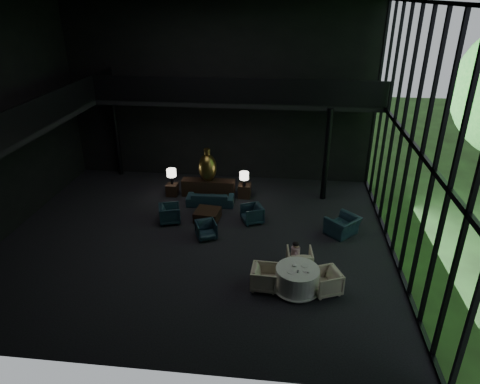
# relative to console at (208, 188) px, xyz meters

# --- Properties ---
(floor) EXTENTS (14.00, 12.00, 0.02)m
(floor) POSITION_rel_console_xyz_m (0.22, -3.73, -0.37)
(floor) COLOR black
(floor) RESTS_ON ground
(ceiling) EXTENTS (14.00, 12.00, 0.02)m
(ceiling) POSITION_rel_console_xyz_m (0.22, -3.73, 7.63)
(ceiling) COLOR black
(ceiling) RESTS_ON ground
(wall_back) EXTENTS (14.00, 0.04, 8.00)m
(wall_back) POSITION_rel_console_xyz_m (0.22, 2.27, 3.63)
(wall_back) COLOR black
(wall_back) RESTS_ON ground
(wall_front) EXTENTS (14.00, 0.04, 8.00)m
(wall_front) POSITION_rel_console_xyz_m (0.22, -9.73, 3.63)
(wall_front) COLOR black
(wall_front) RESTS_ON ground
(curtain_wall) EXTENTS (0.20, 12.00, 8.00)m
(curtain_wall) POSITION_rel_console_xyz_m (7.17, -3.73, 3.63)
(curtain_wall) COLOR black
(curtain_wall) RESTS_ON ground
(mezzanine_left) EXTENTS (2.00, 12.00, 0.25)m
(mezzanine_left) POSITION_rel_console_xyz_m (-5.78, -3.73, 3.63)
(mezzanine_left) COLOR black
(mezzanine_left) RESTS_ON wall_left
(mezzanine_back) EXTENTS (12.00, 2.00, 0.25)m
(mezzanine_back) POSITION_rel_console_xyz_m (1.22, 1.27, 3.63)
(mezzanine_back) COLOR black
(mezzanine_back) RESTS_ON wall_back
(railing_left) EXTENTS (0.06, 12.00, 1.00)m
(railing_left) POSITION_rel_console_xyz_m (-4.78, -3.73, 4.23)
(railing_left) COLOR black
(railing_left) RESTS_ON mezzanine_left
(railing_back) EXTENTS (12.00, 0.06, 1.00)m
(railing_back) POSITION_rel_console_xyz_m (1.22, 0.27, 4.23)
(railing_back) COLOR black
(railing_back) RESTS_ON mezzanine_back
(column_nw) EXTENTS (0.24, 0.24, 4.00)m
(column_nw) POSITION_rel_console_xyz_m (-4.78, 1.97, 1.63)
(column_nw) COLOR black
(column_nw) RESTS_ON floor
(column_ne) EXTENTS (0.24, 0.24, 4.00)m
(column_ne) POSITION_rel_console_xyz_m (5.02, 0.27, 1.63)
(column_ne) COLOR black
(column_ne) RESTS_ON floor
(console) EXTENTS (2.32, 0.53, 0.74)m
(console) POSITION_rel_console_xyz_m (0.00, 0.00, 0.00)
(console) COLOR black
(console) RESTS_ON floor
(bronze_urn) EXTENTS (0.78, 0.78, 1.45)m
(bronze_urn) POSITION_rel_console_xyz_m (-0.00, -0.03, 0.99)
(bronze_urn) COLOR #AC8931
(bronze_urn) RESTS_ON console
(side_table_left) EXTENTS (0.48, 0.48, 0.53)m
(side_table_left) POSITION_rel_console_xyz_m (-1.60, -0.16, -0.10)
(side_table_left) COLOR black
(side_table_left) RESTS_ON floor
(table_lamp_left) EXTENTS (0.41, 0.41, 0.69)m
(table_lamp_left) POSITION_rel_console_xyz_m (-1.60, -0.11, 0.66)
(table_lamp_left) COLOR black
(table_lamp_left) RESTS_ON side_table_left
(side_table_right) EXTENTS (0.54, 0.54, 0.59)m
(side_table_right) POSITION_rel_console_xyz_m (1.60, 0.02, -0.08)
(side_table_right) COLOR black
(side_table_right) RESTS_ON floor
(table_lamp_right) EXTENTS (0.39, 0.39, 0.66)m
(table_lamp_right) POSITION_rel_console_xyz_m (1.60, -0.16, 0.69)
(table_lamp_right) COLOR black
(table_lamp_right) RESTS_ON side_table_right
(sofa) EXTENTS (1.91, 0.63, 0.74)m
(sofa) POSITION_rel_console_xyz_m (0.24, -0.89, 0.00)
(sofa) COLOR black
(sofa) RESTS_ON floor
(lounge_armchair_west) EXTENTS (0.97, 1.00, 0.83)m
(lounge_armchair_west) POSITION_rel_console_xyz_m (-1.06, -2.57, 0.05)
(lounge_armchair_west) COLOR black
(lounge_armchair_west) RESTS_ON floor
(lounge_armchair_east) EXTENTS (0.96, 0.98, 0.78)m
(lounge_armchair_east) POSITION_rel_console_xyz_m (2.13, -2.20, 0.02)
(lounge_armchair_east) COLOR #0C2C36
(lounge_armchair_east) RESTS_ON floor
(lounge_armchair_south) EXTENTS (0.86, 0.83, 0.68)m
(lounge_armchair_south) POSITION_rel_console_xyz_m (0.57, -3.58, -0.03)
(lounge_armchair_south) COLOR #113642
(lounge_armchair_south) RESTS_ON floor
(window_armchair) EXTENTS (1.32, 1.33, 0.99)m
(window_armchair) POSITION_rel_console_xyz_m (5.54, -2.76, 0.13)
(window_armchair) COLOR #1C3F46
(window_armchair) RESTS_ON floor
(coffee_table) EXTENTS (1.02, 1.02, 0.41)m
(coffee_table) POSITION_rel_console_xyz_m (0.36, -2.21, -0.16)
(coffee_table) COLOR black
(coffee_table) RESTS_ON floor
(dining_table) EXTENTS (1.48, 1.48, 0.75)m
(dining_table) POSITION_rel_console_xyz_m (3.85, -6.24, -0.04)
(dining_table) COLOR white
(dining_table) RESTS_ON floor
(dining_chair_north) EXTENTS (0.91, 0.86, 0.86)m
(dining_chair_north) POSITION_rel_console_xyz_m (3.93, -5.20, 0.06)
(dining_chair_north) COLOR #C0B792
(dining_chair_north) RESTS_ON floor
(dining_chair_east) EXTENTS (1.05, 1.08, 0.87)m
(dining_chair_east) POSITION_rel_console_xyz_m (4.69, -6.26, 0.06)
(dining_chair_east) COLOR beige
(dining_chair_east) RESTS_ON floor
(dining_chair_west) EXTENTS (0.80, 0.85, 0.84)m
(dining_chair_west) POSITION_rel_console_xyz_m (2.88, -6.26, 0.05)
(dining_chair_west) COLOR #C5B69A
(dining_chair_west) RESTS_ON floor
(child) EXTENTS (0.28, 0.28, 0.61)m
(child) POSITION_rel_console_xyz_m (3.78, -5.24, 0.38)
(child) COLOR pink
(child) RESTS_ON dining_chair_north
(plate_a) EXTENTS (0.23, 0.23, 0.01)m
(plate_a) POSITION_rel_console_xyz_m (3.65, -6.42, 0.39)
(plate_a) COLOR white
(plate_a) RESTS_ON dining_table
(plate_b) EXTENTS (0.22, 0.22, 0.01)m
(plate_b) POSITION_rel_console_xyz_m (4.06, -6.07, 0.39)
(plate_b) COLOR white
(plate_b) RESTS_ON dining_table
(saucer) EXTENTS (0.18, 0.18, 0.01)m
(saucer) POSITION_rel_console_xyz_m (4.05, -6.32, 0.39)
(saucer) COLOR white
(saucer) RESTS_ON dining_table
(coffee_cup) EXTENTS (0.09, 0.09, 0.06)m
(coffee_cup) POSITION_rel_console_xyz_m (4.14, -6.41, 0.42)
(coffee_cup) COLOR white
(coffee_cup) RESTS_ON saucer
(cereal_bowl) EXTENTS (0.14, 0.14, 0.07)m
(cereal_bowl) POSITION_rel_console_xyz_m (3.74, -6.12, 0.42)
(cereal_bowl) COLOR white
(cereal_bowl) RESTS_ON dining_table
(cream_pot) EXTENTS (0.07, 0.07, 0.08)m
(cream_pot) POSITION_rel_console_xyz_m (3.84, -6.43, 0.42)
(cream_pot) COLOR #99999E
(cream_pot) RESTS_ON dining_table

